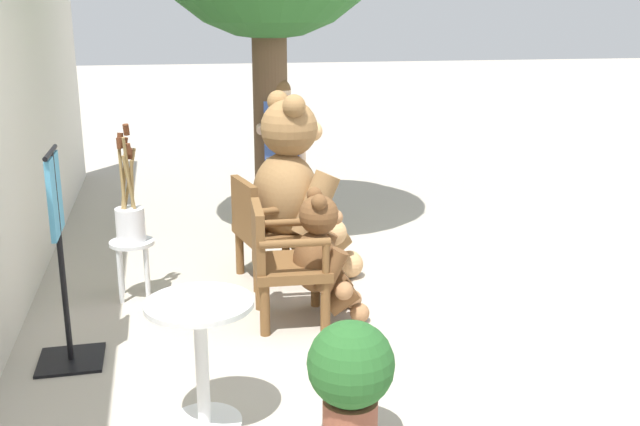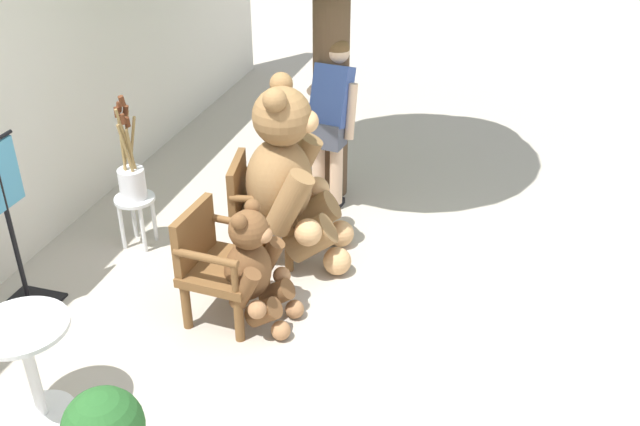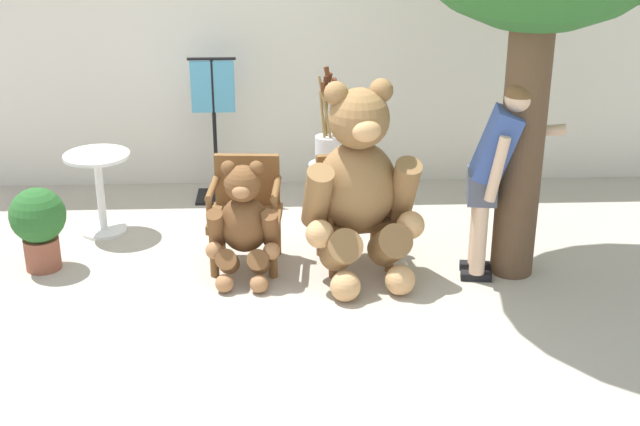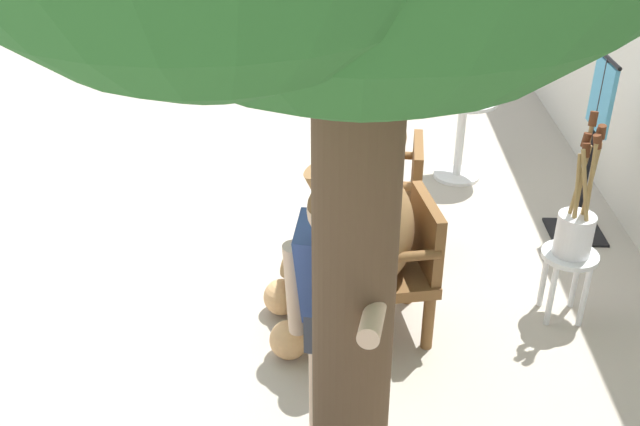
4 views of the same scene
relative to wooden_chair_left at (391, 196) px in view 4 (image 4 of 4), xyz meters
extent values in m
plane|color=#B2A899|center=(0.43, -0.49, -0.46)|extent=(60.00, 60.00, 0.00)
cube|color=brown|center=(0.00, -0.06, -0.06)|extent=(0.59, 0.56, 0.07)
cylinder|color=brown|center=(-0.25, -0.26, -0.28)|extent=(0.07, 0.07, 0.37)
cylinder|color=brown|center=(0.21, -0.29, -0.28)|extent=(0.07, 0.07, 0.37)
cylinder|color=brown|center=(-0.22, 0.16, -0.28)|extent=(0.07, 0.07, 0.37)
cylinder|color=brown|center=(0.24, 0.13, -0.28)|extent=(0.07, 0.07, 0.37)
cube|color=brown|center=(0.01, 0.17, 0.19)|extent=(0.52, 0.09, 0.42)
cylinder|color=brown|center=(-0.25, -0.05, 0.20)|extent=(0.09, 0.48, 0.06)
cylinder|color=brown|center=(-0.27, -0.25, 0.09)|extent=(0.05, 0.05, 0.22)
cylinder|color=brown|center=(0.25, -0.08, 0.20)|extent=(0.09, 0.48, 0.06)
cylinder|color=brown|center=(0.23, -0.29, 0.09)|extent=(0.05, 0.05, 0.22)
cube|color=brown|center=(0.87, -0.06, -0.06)|extent=(0.65, 0.62, 0.07)
cylinder|color=brown|center=(0.68, -0.31, -0.28)|extent=(0.07, 0.07, 0.37)
cylinder|color=brown|center=(1.13, -0.22, -0.28)|extent=(0.07, 0.07, 0.37)
cylinder|color=brown|center=(0.60, 0.10, -0.28)|extent=(0.07, 0.07, 0.37)
cylinder|color=brown|center=(1.05, 0.19, -0.28)|extent=(0.07, 0.07, 0.37)
cube|color=brown|center=(0.82, 0.16, 0.19)|extent=(0.52, 0.16, 0.42)
cylinder|color=brown|center=(0.62, -0.11, 0.20)|extent=(0.15, 0.48, 0.06)
cylinder|color=brown|center=(0.66, -0.32, 0.09)|extent=(0.05, 0.05, 0.22)
cylinder|color=brown|center=(1.11, -0.01, 0.20)|extent=(0.15, 0.48, 0.06)
cylinder|color=brown|center=(1.15, -0.22, 0.09)|extent=(0.05, 0.05, 0.22)
ellipsoid|color=olive|center=(0.87, -0.18, 0.24)|extent=(0.72, 0.65, 0.73)
sphere|color=olive|center=(0.87, -0.22, 0.80)|extent=(0.46, 0.46, 0.46)
ellipsoid|color=tan|center=(0.91, -0.41, 0.77)|extent=(0.25, 0.21, 0.17)
sphere|color=black|center=(0.91, -0.41, 0.78)|extent=(0.07, 0.07, 0.07)
sphere|color=olive|center=(0.70, -0.23, 1.00)|extent=(0.18, 0.18, 0.18)
sphere|color=olive|center=(1.04, -0.16, 1.00)|extent=(0.18, 0.18, 0.18)
cylinder|color=olive|center=(0.56, -0.37, 0.24)|extent=(0.28, 0.43, 0.55)
sphere|color=tan|center=(0.57, -0.51, 0.00)|extent=(0.22, 0.22, 0.22)
cylinder|color=olive|center=(1.22, -0.24, 0.24)|extent=(0.28, 0.43, 0.55)
sphere|color=tan|center=(1.27, -0.37, 0.00)|extent=(0.22, 0.22, 0.22)
cylinder|color=olive|center=(0.73, -0.48, -0.15)|extent=(0.35, 0.49, 0.43)
sphere|color=tan|center=(0.75, -0.70, -0.35)|extent=(0.23, 0.23, 0.23)
cylinder|color=olive|center=(1.11, -0.41, -0.15)|extent=(0.35, 0.49, 0.43)
sphere|color=tan|center=(1.17, -0.62, -0.35)|extent=(0.23, 0.23, 0.23)
ellipsoid|color=brown|center=(0.00, -0.24, -0.03)|extent=(0.41, 0.35, 0.45)
sphere|color=brown|center=(-0.01, -0.26, 0.32)|extent=(0.28, 0.28, 0.28)
ellipsoid|color=#A47148|center=(-0.01, -0.38, 0.29)|extent=(0.14, 0.11, 0.10)
sphere|color=black|center=(-0.01, -0.38, 0.30)|extent=(0.04, 0.04, 0.04)
sphere|color=brown|center=(-0.11, -0.24, 0.44)|extent=(0.11, 0.11, 0.11)
sphere|color=brown|center=(0.10, -0.26, 0.44)|extent=(0.11, 0.11, 0.11)
cylinder|color=brown|center=(-0.22, -0.30, -0.03)|extent=(0.14, 0.26, 0.34)
sphere|color=#A47148|center=(-0.23, -0.39, -0.18)|extent=(0.13, 0.13, 0.13)
cylinder|color=brown|center=(0.20, -0.33, -0.03)|extent=(0.14, 0.26, 0.34)
sphere|color=#A47148|center=(0.20, -0.42, -0.18)|extent=(0.13, 0.13, 0.13)
cylinder|color=brown|center=(-0.13, -0.40, -0.27)|extent=(0.18, 0.29, 0.26)
sphere|color=#A47148|center=(-0.15, -0.53, -0.39)|extent=(0.14, 0.14, 0.14)
cylinder|color=brown|center=(0.10, -0.41, -0.27)|extent=(0.18, 0.29, 0.26)
sphere|color=#A47148|center=(0.11, -0.55, -0.39)|extent=(0.14, 0.14, 0.14)
cylinder|color=beige|center=(1.80, -0.40, 0.01)|extent=(0.12, 0.12, 0.82)
cylinder|color=beige|center=(1.82, -0.22, 0.01)|extent=(0.12, 0.12, 0.82)
cube|color=#4C5160|center=(1.81, -0.31, 0.29)|extent=(0.26, 0.33, 0.24)
cube|color=#385199|center=(1.89, -0.33, 0.61)|extent=(0.40, 0.37, 0.58)
sphere|color=beige|center=(2.03, -0.34, 0.98)|extent=(0.21, 0.21, 0.21)
sphere|color=brown|center=(2.03, -0.34, 1.00)|extent=(0.21, 0.21, 0.21)
cylinder|color=beige|center=(2.17, -0.17, 0.66)|extent=(0.57, 0.16, 0.15)
cylinder|color=beige|center=(1.87, -0.51, 0.49)|extent=(0.17, 0.11, 0.51)
cylinder|color=silver|center=(0.70, 1.05, -0.02)|extent=(0.34, 0.34, 0.03)
cylinder|color=silver|center=(0.80, 1.15, -0.25)|extent=(0.04, 0.04, 0.43)
cylinder|color=silver|center=(0.60, 1.15, -0.25)|extent=(0.04, 0.04, 0.43)
cylinder|color=silver|center=(0.80, 0.95, -0.25)|extent=(0.04, 0.04, 0.43)
cylinder|color=silver|center=(0.60, 0.95, -0.25)|extent=(0.04, 0.04, 0.43)
cylinder|color=white|center=(0.70, 1.05, 0.13)|extent=(0.22, 0.22, 0.26)
cylinder|color=#997A47|center=(0.66, 1.03, 0.38)|extent=(0.07, 0.10, 0.60)
cylinder|color=#592D19|center=(0.66, 1.03, 0.72)|extent=(0.05, 0.05, 0.09)
cylinder|color=#997A47|center=(0.69, 1.09, 0.40)|extent=(0.06, 0.04, 0.64)
cylinder|color=#592D19|center=(0.69, 1.09, 0.76)|extent=(0.05, 0.05, 0.08)
cylinder|color=#997A47|center=(0.76, 1.06, 0.39)|extent=(0.03, 0.16, 0.63)
cylinder|color=#592D19|center=(0.76, 1.06, 0.75)|extent=(0.04, 0.06, 0.09)
cylinder|color=#997A47|center=(0.71, 1.02, 0.36)|extent=(0.12, 0.05, 0.56)
cylinder|color=#592D19|center=(0.71, 1.02, 0.68)|extent=(0.06, 0.05, 0.09)
cylinder|color=#997A47|center=(0.72, 1.08, 0.41)|extent=(0.14, 0.09, 0.67)
cylinder|color=#592D19|center=(0.72, 1.08, 0.79)|extent=(0.06, 0.05, 0.09)
cylinder|color=#997A47|center=(0.69, 1.03, 0.45)|extent=(0.16, 0.07, 0.73)
cylinder|color=#592D19|center=(0.69, 1.03, 0.86)|extent=(0.06, 0.05, 0.09)
cylinder|color=white|center=(-1.28, 0.65, 0.24)|extent=(0.56, 0.56, 0.03)
cylinder|color=white|center=(-1.28, 0.65, -0.12)|extent=(0.07, 0.07, 0.69)
cylinder|color=white|center=(-1.28, 0.65, -0.45)|extent=(0.40, 0.40, 0.03)
cylinder|color=brown|center=(2.10, -0.26, 0.77)|extent=(0.33, 0.33, 2.46)
cylinder|color=brown|center=(-1.63, -0.06, -0.33)|extent=(0.28, 0.28, 0.26)
sphere|color=#286028|center=(-1.63, -0.06, 0.00)|extent=(0.44, 0.44, 0.44)
cube|color=black|center=(-0.34, 1.43, -0.45)|extent=(0.40, 0.40, 0.02)
cylinder|color=black|center=(-0.34, 1.43, 0.21)|extent=(0.04, 0.04, 1.35)
cylinder|color=black|center=(-0.34, 1.43, 0.89)|extent=(0.44, 0.03, 0.03)
cube|color=#4C99BF|center=(-0.34, 1.43, 0.63)|extent=(0.40, 0.03, 0.48)
camera|label=1|loc=(-4.71, 0.79, 1.65)|focal=40.00mm
camera|label=2|loc=(-3.89, -1.92, 2.85)|focal=40.00mm
camera|label=3|loc=(0.33, -6.57, 2.69)|focal=50.00mm
camera|label=4|loc=(4.41, -0.29, 2.28)|focal=40.00mm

